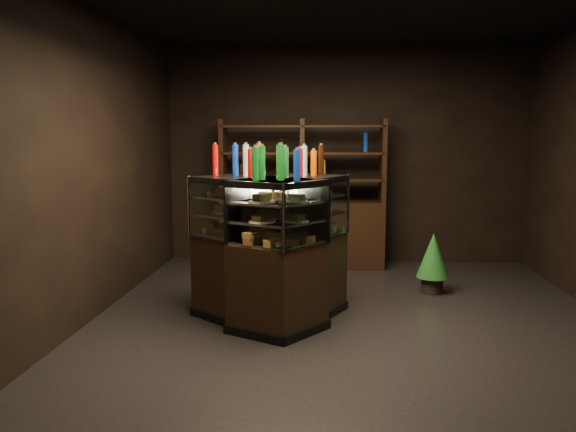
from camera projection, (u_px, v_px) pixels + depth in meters
name	position (u px, v px, depth m)	size (l,w,h in m)	color
ground	(349.00, 314.00, 5.64)	(5.00, 5.00, 0.00)	black
room_shell	(352.00, 118.00, 5.37)	(5.02, 5.02, 3.01)	black
display_case	(274.00, 274.00, 5.35)	(1.58, 1.43, 1.40)	black
food_display	(274.00, 214.00, 5.27)	(1.18, 1.13, 0.43)	#B07B3F
bottles_top	(273.00, 162.00, 5.21)	(1.01, 0.99, 0.30)	yellow
potted_conifer	(433.00, 254.00, 6.34)	(0.37, 0.37, 0.78)	black
back_shelving	(302.00, 223.00, 7.62)	(2.21, 0.47, 2.00)	black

